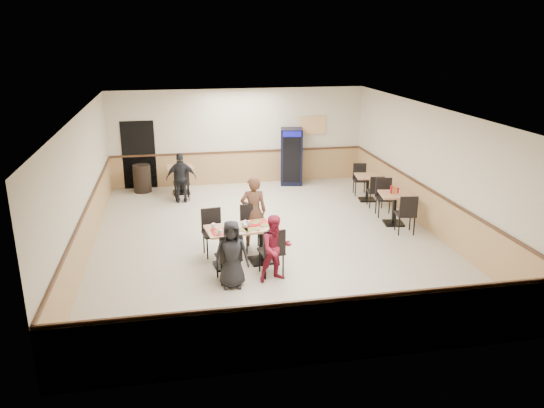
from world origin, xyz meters
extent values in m
plane|color=beige|center=(0.00, 0.00, 0.00)|extent=(10.00, 10.00, 0.00)
plane|color=silver|center=(0.00, 0.00, 3.00)|extent=(10.00, 10.00, 0.00)
plane|color=beige|center=(0.00, 5.00, 1.50)|extent=(8.00, 0.00, 8.00)
plane|color=beige|center=(0.00, -5.00, 1.50)|extent=(8.00, 0.00, 8.00)
plane|color=beige|center=(-4.00, 0.00, 1.50)|extent=(0.00, 10.00, 10.00)
plane|color=beige|center=(4.00, 0.00, 1.50)|extent=(0.00, 10.00, 10.00)
cube|color=tan|center=(0.00, 4.99, 0.50)|extent=(7.98, 0.03, 1.00)
cube|color=tan|center=(3.98, 0.00, 0.50)|extent=(0.03, 9.98, 1.00)
cube|color=#472B19|center=(0.00, 4.97, 1.03)|extent=(7.98, 0.04, 0.06)
cube|color=black|center=(-3.10, 4.98, 1.05)|extent=(1.00, 0.02, 2.10)
cube|color=orange|center=(2.40, 4.96, 1.80)|extent=(0.85, 0.02, 0.60)
cube|color=black|center=(-1.11, -1.32, 0.02)|extent=(0.55, 0.55, 0.04)
cylinder|color=black|center=(-1.11, -1.32, 0.42)|extent=(0.10, 0.10, 0.74)
cube|color=tan|center=(-1.11, -1.32, 0.80)|extent=(0.86, 0.86, 0.04)
cube|color=black|center=(-0.35, -1.21, 0.02)|extent=(0.55, 0.55, 0.04)
cylinder|color=black|center=(-0.35, -1.21, 0.42)|extent=(0.10, 0.10, 0.74)
cube|color=tan|center=(-0.35, -1.21, 0.80)|extent=(0.86, 0.86, 0.04)
imported|color=black|center=(-1.09, -2.25, 0.66)|extent=(0.68, 0.48, 1.33)
imported|color=maroon|center=(-0.22, -2.14, 0.67)|extent=(0.73, 0.62, 1.33)
imported|color=#533423|center=(-0.36, -0.28, 0.81)|extent=(0.61, 0.42, 1.62)
imported|color=black|center=(-1.88, 3.28, 0.72)|extent=(0.85, 0.36, 1.44)
cube|color=red|center=(-0.42, -1.09, 0.83)|extent=(0.54, 0.42, 0.02)
cube|color=red|center=(-1.14, -1.45, 0.83)|extent=(0.54, 0.42, 0.02)
cylinder|color=white|center=(-0.22, -1.31, 0.82)|extent=(0.25, 0.25, 0.01)
cube|color=#A2883F|center=(-0.22, -1.31, 0.84)|extent=(0.33, 0.26, 0.02)
cylinder|color=white|center=(-0.81, -1.48, 0.82)|extent=(0.25, 0.25, 0.01)
cube|color=#A2883F|center=(-0.81, -1.48, 0.84)|extent=(0.31, 0.22, 0.02)
cylinder|color=white|center=(-0.42, -1.06, 0.82)|extent=(0.25, 0.25, 0.01)
cube|color=#A2883F|center=(-0.42, -1.06, 0.84)|extent=(0.34, 0.33, 0.02)
cylinder|color=white|center=(-1.20, -1.46, 0.82)|extent=(0.25, 0.25, 0.01)
cube|color=#A2883F|center=(-1.20, -1.46, 0.84)|extent=(0.34, 0.30, 0.02)
cylinder|color=white|center=(-0.59, -1.47, 0.82)|extent=(0.25, 0.25, 0.01)
cube|color=#A2883F|center=(-0.59, -1.47, 0.84)|extent=(0.32, 0.24, 0.02)
cylinder|color=silver|center=(-1.01, -1.61, 0.88)|extent=(0.09, 0.09, 0.11)
cylinder|color=silver|center=(-1.23, -1.61, 0.88)|extent=(0.09, 0.09, 0.11)
cylinder|color=silver|center=(-1.01, -1.25, 0.88)|extent=(0.09, 0.09, 0.11)
cylinder|color=silver|center=(-1.34, -1.24, 0.88)|extent=(0.09, 0.09, 0.11)
cylinder|color=silver|center=(-0.60, -1.25, 0.88)|extent=(0.07, 0.07, 0.12)
cylinder|color=silver|center=(-0.68, -1.20, 0.88)|extent=(0.07, 0.07, 0.12)
ellipsoid|color=silver|center=(-0.70, -1.28, 0.88)|extent=(0.16, 0.16, 0.11)
cube|color=black|center=(3.34, 0.44, 0.02)|extent=(0.55, 0.55, 0.04)
cylinder|color=black|center=(3.34, 0.44, 0.41)|extent=(0.10, 0.10, 0.73)
cube|color=tan|center=(3.34, 0.44, 0.78)|extent=(0.86, 0.86, 0.04)
cube|color=black|center=(3.38, 2.45, 0.02)|extent=(0.51, 0.51, 0.04)
cylinder|color=black|center=(3.38, 2.45, 0.37)|extent=(0.09, 0.09, 0.67)
cube|color=tan|center=(3.38, 2.45, 0.72)|extent=(0.79, 0.79, 0.04)
cylinder|color=red|center=(3.24, 0.49, 0.90)|extent=(0.06, 0.06, 0.20)
cylinder|color=#C86D1A|center=(3.33, 0.49, 0.88)|extent=(0.06, 0.06, 0.17)
cylinder|color=red|center=(3.42, 0.49, 0.87)|extent=(0.05, 0.05, 0.14)
cube|color=black|center=(-1.88, 4.20, 0.02)|extent=(0.51, 0.51, 0.04)
cylinder|color=black|center=(-1.88, 4.20, 0.41)|extent=(0.10, 0.10, 0.74)
cube|color=tan|center=(-1.88, 4.20, 0.79)|extent=(0.79, 0.79, 0.04)
cube|color=black|center=(1.61, 4.60, 0.89)|extent=(0.79, 0.77, 1.78)
cube|color=black|center=(1.55, 4.27, 0.84)|extent=(0.54, 0.12, 1.41)
cube|color=#0E0D92|center=(1.55, 4.26, 1.67)|extent=(0.56, 0.13, 0.17)
cylinder|color=black|center=(-3.03, 4.55, 0.42)|extent=(0.53, 0.53, 0.84)
camera|label=1|loc=(-2.06, -11.41, 4.64)|focal=35.00mm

